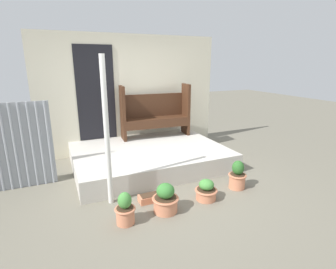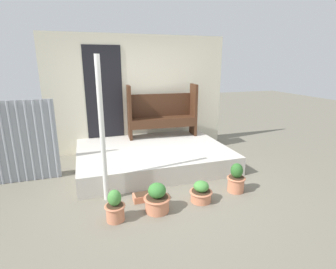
{
  "view_description": "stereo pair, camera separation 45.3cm",
  "coord_description": "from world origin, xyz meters",
  "px_view_note": "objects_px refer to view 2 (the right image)",
  "views": [
    {
      "loc": [
        -1.47,
        -3.61,
        2.02
      ],
      "look_at": [
        0.3,
        0.38,
        0.8
      ],
      "focal_mm": 28.0,
      "sensor_mm": 36.0,
      "label": 1
    },
    {
      "loc": [
        -1.05,
        -3.78,
        2.02
      ],
      "look_at": [
        0.3,
        0.38,
        0.8
      ],
      "focal_mm": 28.0,
      "sensor_mm": 36.0,
      "label": 2
    }
  ],
  "objects_px": {
    "flower_pot_left": "(115,207)",
    "flower_pot_far_right": "(236,179)",
    "planter_box_rect": "(149,196)",
    "flower_pot_middle": "(157,199)",
    "support_post": "(102,132)",
    "bench": "(162,112)",
    "flower_pot_right": "(201,192)"
  },
  "relations": [
    {
      "from": "flower_pot_far_right",
      "to": "bench",
      "type": "bearing_deg",
      "value": 102.91
    },
    {
      "from": "support_post",
      "to": "planter_box_rect",
      "type": "bearing_deg",
      "value": -18.74
    },
    {
      "from": "flower_pot_left",
      "to": "flower_pot_right",
      "type": "height_order",
      "value": "flower_pot_left"
    },
    {
      "from": "bench",
      "to": "flower_pot_left",
      "type": "distance_m",
      "value": 3.0
    },
    {
      "from": "flower_pot_left",
      "to": "support_post",
      "type": "bearing_deg",
      "value": 95.84
    },
    {
      "from": "support_post",
      "to": "flower_pot_middle",
      "type": "relative_size",
      "value": 5.06
    },
    {
      "from": "flower_pot_left",
      "to": "flower_pot_far_right",
      "type": "bearing_deg",
      "value": 6.35
    },
    {
      "from": "flower_pot_left",
      "to": "flower_pot_middle",
      "type": "bearing_deg",
      "value": 4.56
    },
    {
      "from": "support_post",
      "to": "flower_pot_right",
      "type": "relative_size",
      "value": 6.14
    },
    {
      "from": "bench",
      "to": "flower_pot_middle",
      "type": "height_order",
      "value": "bench"
    },
    {
      "from": "flower_pot_middle",
      "to": "flower_pot_right",
      "type": "distance_m",
      "value": 0.7
    },
    {
      "from": "support_post",
      "to": "flower_pot_left",
      "type": "relative_size",
      "value": 4.86
    },
    {
      "from": "flower_pot_right",
      "to": "flower_pot_far_right",
      "type": "height_order",
      "value": "flower_pot_far_right"
    },
    {
      "from": "planter_box_rect",
      "to": "flower_pot_middle",
      "type": "bearing_deg",
      "value": -84.83
    },
    {
      "from": "flower_pot_middle",
      "to": "flower_pot_right",
      "type": "xyz_separation_m",
      "value": [
        0.69,
        0.06,
        -0.04
      ]
    },
    {
      "from": "bench",
      "to": "flower_pot_left",
      "type": "relative_size",
      "value": 3.6
    },
    {
      "from": "flower_pot_middle",
      "to": "flower_pot_far_right",
      "type": "relative_size",
      "value": 0.88
    },
    {
      "from": "bench",
      "to": "flower_pot_right",
      "type": "relative_size",
      "value": 4.55
    },
    {
      "from": "support_post",
      "to": "bench",
      "type": "distance_m",
      "value": 2.44
    },
    {
      "from": "bench",
      "to": "flower_pot_far_right",
      "type": "xyz_separation_m",
      "value": [
        0.53,
        -2.33,
        -0.71
      ]
    },
    {
      "from": "flower_pot_left",
      "to": "planter_box_rect",
      "type": "height_order",
      "value": "flower_pot_left"
    },
    {
      "from": "flower_pot_right",
      "to": "planter_box_rect",
      "type": "distance_m",
      "value": 0.78
    },
    {
      "from": "flower_pot_left",
      "to": "flower_pot_right",
      "type": "distance_m",
      "value": 1.28
    },
    {
      "from": "support_post",
      "to": "flower_pot_left",
      "type": "bearing_deg",
      "value": -84.16
    },
    {
      "from": "flower_pot_left",
      "to": "flower_pot_middle",
      "type": "distance_m",
      "value": 0.58
    },
    {
      "from": "bench",
      "to": "support_post",
      "type": "bearing_deg",
      "value": -123.27
    },
    {
      "from": "support_post",
      "to": "flower_pot_left",
      "type": "height_order",
      "value": "support_post"
    },
    {
      "from": "bench",
      "to": "flower_pot_left",
      "type": "bearing_deg",
      "value": -115.17
    },
    {
      "from": "planter_box_rect",
      "to": "support_post",
      "type": "bearing_deg",
      "value": 161.26
    },
    {
      "from": "bench",
      "to": "flower_pot_middle",
      "type": "bearing_deg",
      "value": -104.49
    },
    {
      "from": "support_post",
      "to": "flower_pot_right",
      "type": "distance_m",
      "value": 1.7
    },
    {
      "from": "bench",
      "to": "flower_pot_right",
      "type": "distance_m",
      "value": 2.56
    }
  ]
}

